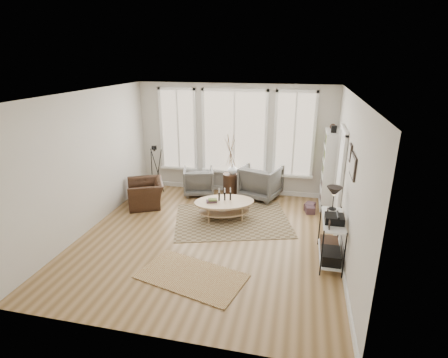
% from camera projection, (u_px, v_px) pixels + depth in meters
% --- Properties ---
extents(room, '(5.50, 5.54, 2.90)m').
position_uv_depth(room, '(208.00, 172.00, 6.74)').
color(room, '#9D794C').
rests_on(room, ground).
extents(bay_window, '(4.14, 0.12, 2.24)m').
position_uv_depth(bay_window, '(234.00, 134.00, 9.15)').
color(bay_window, tan).
rests_on(bay_window, ground).
extents(door, '(0.09, 1.06, 2.22)m').
position_uv_depth(door, '(339.00, 178.00, 7.34)').
color(door, silver).
rests_on(door, ground).
extents(bookcase, '(0.31, 0.85, 2.06)m').
position_uv_depth(bookcase, '(329.00, 170.00, 8.42)').
color(bookcase, white).
rests_on(bookcase, ground).
extents(low_shelf, '(0.38, 1.08, 1.30)m').
position_uv_depth(low_shelf, '(331.00, 235.00, 6.26)').
color(low_shelf, white).
rests_on(low_shelf, ground).
extents(wall_art, '(0.04, 0.88, 0.44)m').
position_uv_depth(wall_art, '(352.00, 162.00, 5.79)').
color(wall_art, black).
rests_on(wall_art, ground).
extents(rug_main, '(2.99, 2.56, 0.01)m').
position_uv_depth(rug_main, '(232.00, 220.00, 7.97)').
color(rug_main, brown).
rests_on(rug_main, ground).
extents(rug_runner, '(1.97, 1.41, 0.01)m').
position_uv_depth(rug_runner, '(191.00, 276.00, 5.93)').
color(rug_runner, brown).
rests_on(rug_runner, ground).
extents(coffee_table, '(1.57, 1.27, 0.62)m').
position_uv_depth(coffee_table, '(224.00, 205.00, 7.95)').
color(coffee_table, tan).
rests_on(coffee_table, ground).
extents(armchair_left, '(0.99, 1.00, 0.73)m').
position_uv_depth(armchair_left, '(198.00, 181.00, 9.39)').
color(armchair_left, '#605F5B').
rests_on(armchair_left, ground).
extents(armchair_right, '(1.18, 1.20, 0.87)m').
position_uv_depth(armchair_right, '(261.00, 182.00, 9.14)').
color(armchair_right, '#605F5B').
rests_on(armchair_right, ground).
extents(side_table, '(0.39, 0.39, 1.65)m').
position_uv_depth(side_table, '(231.00, 167.00, 9.19)').
color(side_table, '#341F14').
rests_on(side_table, ground).
extents(vase, '(0.28, 0.28, 0.28)m').
position_uv_depth(vase, '(233.00, 169.00, 9.20)').
color(vase, silver).
rests_on(vase, side_table).
extents(accent_chair, '(1.25, 1.19, 0.63)m').
position_uv_depth(accent_chair, '(146.00, 193.00, 8.69)').
color(accent_chair, '#341F14').
rests_on(accent_chair, ground).
extents(tripod_camera, '(0.46, 0.46, 1.32)m').
position_uv_depth(tripod_camera, '(156.00, 172.00, 9.37)').
color(tripod_camera, black).
rests_on(tripod_camera, ground).
extents(book_stack_near, '(0.29, 0.32, 0.17)m').
position_uv_depth(book_stack_near, '(310.00, 206.00, 8.49)').
color(book_stack_near, brown).
rests_on(book_stack_near, ground).
extents(book_stack_far, '(0.25, 0.29, 0.17)m').
position_uv_depth(book_stack_far, '(310.00, 209.00, 8.33)').
color(book_stack_far, brown).
rests_on(book_stack_far, ground).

